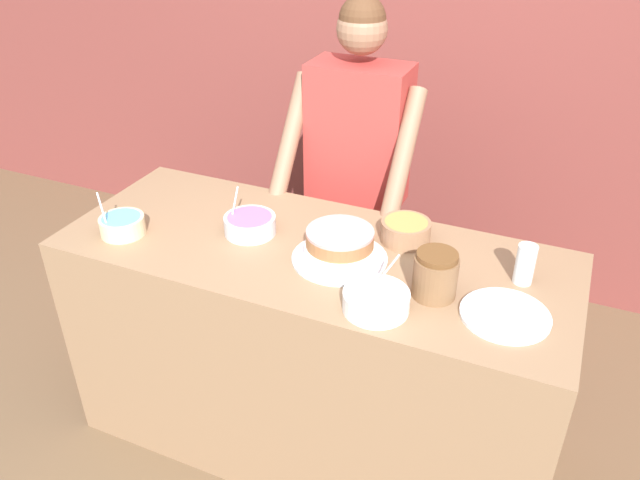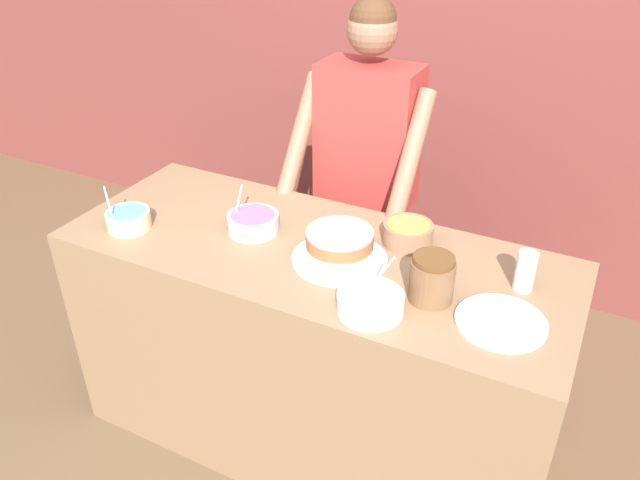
% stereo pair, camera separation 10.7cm
% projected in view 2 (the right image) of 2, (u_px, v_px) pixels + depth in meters
% --- Properties ---
extents(wall_back, '(10.00, 0.05, 2.60)m').
position_uv_depth(wall_back, '(449.00, 44.00, 3.10)').
color(wall_back, brown).
rests_on(wall_back, ground_plane).
extents(counter, '(1.80, 0.71, 0.92)m').
position_uv_depth(counter, '(314.00, 349.00, 2.41)').
color(counter, '#8C6B4C').
rests_on(counter, ground_plane).
extents(person_baker, '(0.55, 0.47, 1.65)m').
position_uv_depth(person_baker, '(366.00, 160.00, 2.65)').
color(person_baker, '#2D2D38').
rests_on(person_baker, ground_plane).
extents(cake, '(0.33, 0.33, 0.11)m').
position_uv_depth(cake, '(340.00, 247.00, 2.09)').
color(cake, silver).
rests_on(cake, counter).
extents(frosting_bowl_blue, '(0.16, 0.16, 0.16)m').
position_uv_depth(frosting_bowl_blue, '(128.00, 219.00, 2.28)').
color(frosting_bowl_blue, beige).
rests_on(frosting_bowl_blue, counter).
extents(frosting_bowl_purple, '(0.19, 0.19, 0.16)m').
position_uv_depth(frosting_bowl_purple, '(253.00, 222.00, 2.26)').
color(frosting_bowl_purple, silver).
rests_on(frosting_bowl_purple, counter).
extents(frosting_bowl_olive, '(0.18, 0.18, 0.08)m').
position_uv_depth(frosting_bowl_olive, '(408.00, 233.00, 2.19)').
color(frosting_bowl_olive, '#936B4C').
rests_on(frosting_bowl_olive, counter).
extents(frosting_bowl_pink, '(0.20, 0.20, 0.16)m').
position_uv_depth(frosting_bowl_pink, '(370.00, 302.00, 1.85)').
color(frosting_bowl_pink, white).
rests_on(frosting_bowl_pink, counter).
extents(drinking_glass, '(0.06, 0.06, 0.13)m').
position_uv_depth(drinking_glass, '(525.00, 271.00, 1.93)').
color(drinking_glass, silver).
rests_on(drinking_glass, counter).
extents(ceramic_plate, '(0.27, 0.27, 0.01)m').
position_uv_depth(ceramic_plate, '(501.00, 322.00, 1.82)').
color(ceramic_plate, silver).
rests_on(ceramic_plate, counter).
extents(stoneware_jar, '(0.14, 0.14, 0.15)m').
position_uv_depth(stoneware_jar, '(432.00, 279.00, 1.89)').
color(stoneware_jar, brown).
rests_on(stoneware_jar, counter).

